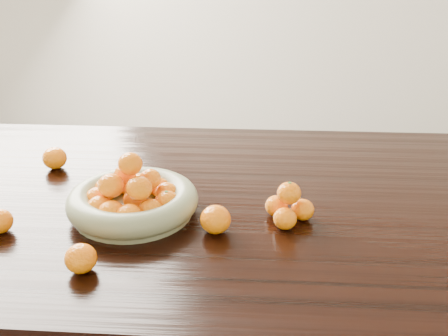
{
  "coord_description": "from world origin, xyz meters",
  "views": [
    {
      "loc": [
        0.11,
        -1.1,
        1.3
      ],
      "look_at": [
        0.04,
        -0.02,
        0.83
      ],
      "focal_mm": 40.0,
      "sensor_mm": 36.0,
      "label": 1
    }
  ],
  "objects": [
    {
      "name": "orange_pyramid",
      "position": [
        0.19,
        -0.12,
        0.79
      ],
      "size": [
        0.11,
        0.11,
        0.09
      ],
      "rotation": [
        0.0,
        0.0,
        -0.24
      ],
      "color": "orange",
      "rests_on": "dining_table"
    },
    {
      "name": "loose_orange_1",
      "position": [
        -0.2,
        -0.34,
        0.78
      ],
      "size": [
        0.06,
        0.06,
        0.06
      ],
      "primitive_type": "ellipsoid",
      "color": "orange",
      "rests_on": "dining_table"
    },
    {
      "name": "dining_table",
      "position": [
        0.0,
        0.0,
        0.66
      ],
      "size": [
        2.0,
        1.0,
        0.75
      ],
      "color": "black",
      "rests_on": "ground"
    },
    {
      "name": "loose_orange_3",
      "position": [
        -0.43,
        0.13,
        0.78
      ],
      "size": [
        0.07,
        0.07,
        0.06
      ],
      "primitive_type": "ellipsoid",
      "color": "orange",
      "rests_on": "dining_table"
    },
    {
      "name": "fruit_bowl",
      "position": [
        -0.16,
        -0.11,
        0.79
      ],
      "size": [
        0.3,
        0.3,
        0.15
      ],
      "rotation": [
        0.0,
        0.0,
        0.16
      ],
      "color": "gray",
      "rests_on": "dining_table"
    },
    {
      "name": "loose_orange_2",
      "position": [
        0.03,
        -0.18,
        0.78
      ],
      "size": [
        0.07,
        0.07,
        0.06
      ],
      "primitive_type": "ellipsoid",
      "color": "orange",
      "rests_on": "dining_table"
    }
  ]
}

